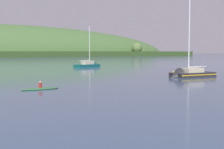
# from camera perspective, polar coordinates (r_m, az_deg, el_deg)

# --- Properties ---
(far_shoreline_hill) EXTENTS (444.48, 101.56, 55.79)m
(far_shoreline_hill) POSITION_cam_1_polar(r_m,az_deg,el_deg) (287.11, -18.85, 3.20)
(far_shoreline_hill) COLOR #314A21
(far_shoreline_hill) RESTS_ON ground
(sailboat_midwater_white) EXTENTS (8.62, 4.46, 11.94)m
(sailboat_midwater_white) POSITION_cam_1_polar(r_m,az_deg,el_deg) (82.40, -4.14, 1.54)
(sailboat_midwater_white) COLOR #0F564C
(sailboat_midwater_white) RESTS_ON ground
(sailboat_outer_reach) EXTENTS (8.49, 3.77, 13.94)m
(sailboat_outer_reach) POSITION_cam_1_polar(r_m,az_deg,el_deg) (50.77, 13.72, -0.22)
(sailboat_outer_reach) COLOR #232328
(sailboat_outer_reach) RESTS_ON ground
(canoe_with_paddler) EXTENTS (4.17, 1.46, 1.02)m
(canoe_with_paddler) POSITION_cam_1_polar(r_m,az_deg,el_deg) (33.88, -13.02, -2.56)
(canoe_with_paddler) COLOR #33663D
(canoe_with_paddler) RESTS_ON ground
(mooring_buoy_midchannel) EXTENTS (0.73, 0.73, 0.81)m
(mooring_buoy_midchannel) POSITION_cam_1_polar(r_m,az_deg,el_deg) (59.53, 11.28, 0.24)
(mooring_buoy_midchannel) COLOR yellow
(mooring_buoy_midchannel) RESTS_ON ground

